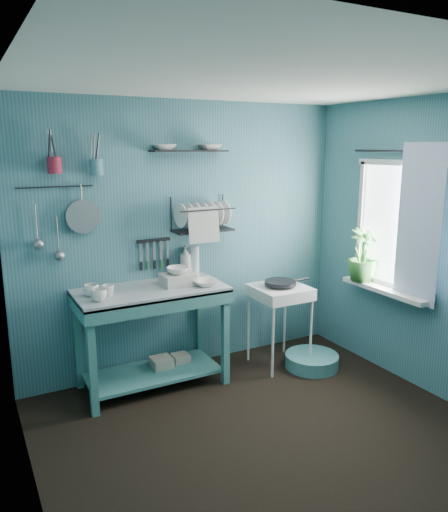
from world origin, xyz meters
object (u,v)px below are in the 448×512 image
frying_pan (280,283)px  soap_bottle (186,261)px  mug_left (99,295)px  storage_tin_large (162,369)px  utensil_cup_teal (96,167)px  storage_tin_small (181,364)px  water_bottle (194,261)px  potted_plant (363,255)px  colander (83,217)px  work_counter (152,338)px  wash_tub (178,279)px  mug_mid (108,291)px  utensil_cup_magenta (54,165)px  dish_rack (203,214)px  floor_basin (312,361)px  hotplate_stand (279,326)px  mug_right (91,290)px

frying_pan → soap_bottle: bearing=156.6°
mug_left → storage_tin_large: size_ratio=0.56×
utensil_cup_teal → storage_tin_small: (0.65, -0.13, -1.82)m
mug_left → water_bottle: bearing=20.8°
water_bottle → potted_plant: size_ratio=0.55×
storage_tin_large → colander: bearing=161.9°
mug_left → utensil_cup_teal: utensil_cup_teal is taller
work_counter → wash_tub: (0.25, -0.02, 0.50)m
mug_mid → frying_pan: size_ratio=0.33×
water_bottle → utensil_cup_magenta: bearing=-179.5°
dish_rack → utensil_cup_magenta: (-1.26, 0.05, 0.46)m
colander → floor_basin: bearing=-17.4°
storage_tin_small → hotplate_stand: bearing=-14.0°
soap_bottle → storage_tin_large: size_ratio=1.36×
utensil_cup_magenta → wash_tub: bearing=-13.9°
soap_bottle → hotplate_stand: (0.82, -0.35, -0.66)m
water_bottle → frying_pan: size_ratio=0.93×
wash_tub → water_bottle: size_ratio=1.00×
utensil_cup_teal → storage_tin_small: 1.94m
colander → floor_basin: (1.96, -0.61, -1.46)m
dish_rack → storage_tin_small: (-0.28, -0.08, -1.39)m
work_counter → potted_plant: size_ratio=2.52×
utensil_cup_teal → potted_plant: size_ratio=0.26×
work_counter → hotplate_stand: bearing=-4.0°
water_bottle → dish_rack: (0.06, -0.06, 0.44)m
mug_right → wash_tub: wash_tub is taller
colander → floor_basin: size_ratio=0.55×
work_counter → dish_rack: size_ratio=2.32×
dish_rack → storage_tin_small: 1.42m
utensil_cup_teal → floor_basin: 2.68m
work_counter → mug_mid: 0.63m
soap_bottle → hotplate_stand: bearing=-23.4°
soap_bottle → colander: 1.02m
storage_tin_large → soap_bottle: bearing=25.1°
mug_right → storage_tin_large: mug_right is taller
soap_bottle → wash_tub: bearing=-127.7°
mug_right → utensil_cup_teal: (0.15, 0.21, 0.97)m
work_counter → colander: colander is taller
floor_basin → work_counter: bearing=165.9°
frying_pan → colander: size_ratio=1.07×
mug_mid → dish_rack: dish_rack is taller
frying_pan → colander: colander is taller
soap_bottle → utensil_cup_teal: 1.17m
soap_bottle → dish_rack: size_ratio=0.54×
dish_rack → storage_tin_small: bearing=-172.1°
utensil_cup_magenta → storage_tin_large: size_ratio=0.59×
utensil_cup_teal → colander: bearing=166.7°
dish_rack → utensil_cup_magenta: utensil_cup_magenta is taller
potted_plant → storage_tin_large: size_ratio=2.29×
soap_bottle → utensil_cup_teal: bearing=179.2°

